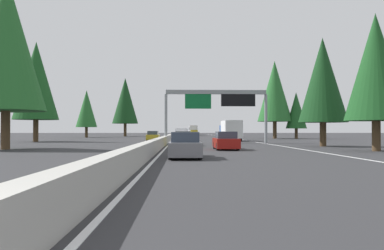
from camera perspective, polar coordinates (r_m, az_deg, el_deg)
ground_plane at (r=61.46m, az=-3.12°, el=-2.29°), size 320.00×320.00×0.00m
median_barrier at (r=81.45m, az=-2.94°, el=-1.62°), size 180.00×0.56×0.90m
shoulder_stripe_right at (r=72.10m, az=6.30°, el=-2.07°), size 160.00×0.16×0.01m
shoulder_stripe_median at (r=71.45m, az=-2.69°, el=-2.08°), size 160.00×0.16×0.01m
sign_gantry_overhead at (r=45.09m, az=3.99°, el=3.77°), size 0.50×12.68×6.51m
sedan_far_center at (r=20.90m, az=-1.09°, el=-3.26°), size 4.40×1.80×1.47m
sedan_mid_right at (r=29.91m, az=5.28°, el=-2.52°), size 4.40×1.80×1.47m
pickup_near_center at (r=56.49m, az=-1.61°, el=-1.49°), size 5.60×2.00×1.86m
minivan_mid_center at (r=106.76m, az=0.33°, el=-1.16°), size 5.00×1.95×1.69m
box_truck_far_left at (r=53.93m, az=6.00°, el=-0.78°), size 8.50×2.40×2.95m
bus_mid_left at (r=117.94m, az=0.16°, el=-0.76°), size 11.50×2.55×3.10m
sedan_far_right at (r=37.33m, az=-1.41°, el=-2.19°), size 4.40×1.80×1.47m
oncoming_near at (r=56.25m, az=-6.09°, el=-1.73°), size 4.40×1.80×1.47m
conifer_right_foreground at (r=31.15m, az=26.71°, el=8.07°), size 4.59×4.59×10.43m
conifer_right_near at (r=38.30m, az=19.70°, el=6.60°), size 4.70×4.70×10.68m
conifer_right_mid at (r=71.14m, az=15.92°, el=2.20°), size 3.83×3.83×8.71m
conifer_right_far at (r=71.50m, az=12.75°, el=5.15°), size 6.50×6.50×14.78m
conifer_left_foreground at (r=34.49m, az=-26.98°, el=11.34°), size 6.35×6.35×14.44m
conifer_left_near at (r=55.30m, az=-23.12°, el=6.35°), size 6.09×6.09×13.85m
conifer_left_mid at (r=83.25m, az=-16.11°, el=2.45°), size 4.55×4.55×10.35m
conifer_left_far at (r=96.12m, az=-10.37°, el=3.73°), size 6.65×6.65×15.11m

